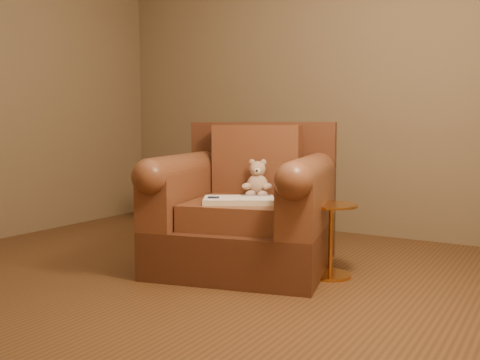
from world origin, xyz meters
The scene contains 6 objects.
floor centered at (0.00, 0.00, 0.00)m, with size 4.00×4.00×0.00m, color brown.
room centered at (0.00, 0.00, 1.71)m, with size 4.02×4.02×2.71m.
armchair centered at (0.28, 0.51, 0.39)m, with size 1.34×1.30×1.00m.
teddy_bear centered at (0.31, 0.62, 0.58)m, with size 0.20×0.23×0.27m.
guidebook centered at (0.36, 0.28, 0.50)m, with size 0.53×0.47×0.04m.
side_table centered at (0.89, 0.56, 0.26)m, with size 0.34×0.34×0.48m.
Camera 1 is at (2.15, -2.64, 0.98)m, focal length 40.00 mm.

